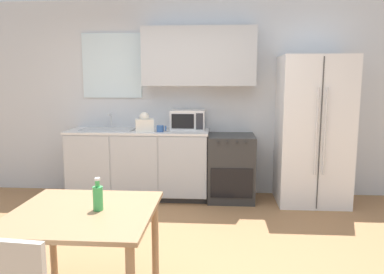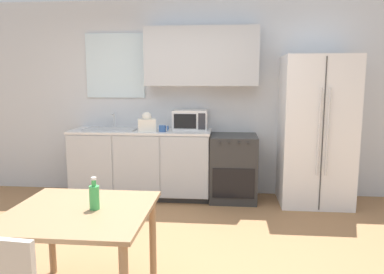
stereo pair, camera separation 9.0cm
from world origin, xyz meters
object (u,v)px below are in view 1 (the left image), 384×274
object	(u,v)px
microwave	(188,120)
oven_range	(231,168)
coffee_mug	(161,129)
refrigerator	(313,131)
drink_bottle	(98,197)
dining_table	(83,224)

from	to	relation	value
microwave	oven_range	bearing A→B (deg)	-10.39
microwave	coffee_mug	xyz separation A→B (m)	(-0.34, -0.24, -0.09)
oven_range	microwave	bearing A→B (deg)	169.61
refrigerator	microwave	distance (m)	1.66
microwave	coffee_mug	size ratio (longest dim) A/B	3.57
microwave	drink_bottle	xyz separation A→B (m)	(-0.41, -2.62, -0.26)
drink_bottle	dining_table	bearing A→B (deg)	-168.65
refrigerator	drink_bottle	size ratio (longest dim) A/B	8.32
refrigerator	drink_bottle	xyz separation A→B (m)	(-2.06, -2.47, -0.15)
drink_bottle	oven_range	bearing A→B (deg)	68.16
refrigerator	coffee_mug	bearing A→B (deg)	-177.51
oven_range	drink_bottle	distance (m)	2.73
oven_range	dining_table	size ratio (longest dim) A/B	0.90
refrigerator	dining_table	size ratio (longest dim) A/B	1.96
dining_table	drink_bottle	xyz separation A→B (m)	(0.10, 0.02, 0.19)
refrigerator	microwave	size ratio (longest dim) A/B	4.14
dining_table	drink_bottle	size ratio (longest dim) A/B	4.25
dining_table	drink_bottle	world-z (taller)	drink_bottle
refrigerator	coffee_mug	world-z (taller)	refrigerator
coffee_mug	oven_range	bearing A→B (deg)	7.94
microwave	drink_bottle	world-z (taller)	microwave
refrigerator	microwave	xyz separation A→B (m)	(-1.64, 0.15, 0.11)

